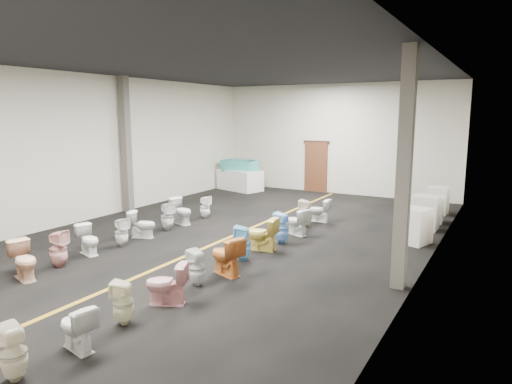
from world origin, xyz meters
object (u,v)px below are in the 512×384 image
toilet_left_5 (121,232)px  toilet_left_6 (142,224)px  toilet_left_3 (58,249)px  toilet_right_8 (282,228)px  toilet_right_11 (319,210)px  toilet_left_4 (89,240)px  toilet_right_5 (226,255)px  toilet_right_6 (243,243)px  toilet_right_1 (77,327)px  toilet_right_7 (261,234)px  toilet_right_0 (13,353)px  toilet_right_2 (123,303)px  toilet_right_3 (167,284)px  display_table (240,180)px  appliance_crate_b (425,213)px  toilet_right_10 (306,213)px  appliance_crate_d (438,200)px  toilet_left_8 (182,211)px  toilet_left_7 (167,216)px  bathtub (240,166)px  appliance_crate_a (414,226)px  toilet_left_9 (205,207)px  toilet_right_4 (197,268)px  toilet_right_9 (297,222)px  toilet_left_2 (24,260)px

toilet_left_5 → toilet_left_6: (-0.14, 0.88, -0.00)m
toilet_left_3 → toilet_right_8: 5.26m
toilet_right_11 → toilet_left_4: bearing=-31.1°
toilet_right_5 → toilet_right_6: toilet_right_5 is taller
toilet_right_6 → toilet_right_8: bearing=155.3°
toilet_right_1 → toilet_right_7: (-0.05, 5.45, 0.07)m
toilet_right_0 → toilet_right_2: 1.79m
toilet_right_3 → toilet_right_7: bearing=157.0°
toilet_right_0 → toilet_right_8: size_ratio=0.91×
display_table → appliance_crate_b: bearing=-21.5°
toilet_right_2 → toilet_right_10: toilet_right_10 is taller
appliance_crate_d → toilet_right_3: bearing=-106.4°
toilet_left_8 → toilet_right_5: 4.69m
toilet_left_3 → toilet_left_8: toilet_left_3 is taller
toilet_left_4 → toilet_right_2: size_ratio=0.98×
toilet_right_2 → toilet_right_0: bearing=-25.0°
toilet_right_2 → toilet_right_5: bearing=152.9°
toilet_left_3 → toilet_right_6: (3.23, 2.35, -0.00)m
toilet_left_7 → toilet_right_0: size_ratio=1.10×
appliance_crate_b → toilet_right_1: (-3.04, -9.56, -0.15)m
bathtub → appliance_crate_a: bathtub is taller
toilet_right_3 → toilet_right_10: (-0.12, 6.32, 0.03)m
toilet_left_5 → toilet_right_7: (3.19, 1.45, 0.05)m
toilet_left_9 → toilet_right_0: size_ratio=0.98×
bathtub → toilet_right_4: 11.29m
toilet_left_7 → toilet_right_2: 5.93m
toilet_right_9 → toilet_left_8: bearing=-57.6°
toilet_right_0 → toilet_right_5: (0.20, 4.49, 0.04)m
appliance_crate_d → toilet_right_3: size_ratio=1.21×
display_table → toilet_right_2: display_table is taller
appliance_crate_d → toilet_left_6: 9.56m
toilet_right_6 → toilet_left_8: bearing=-141.0°
toilet_right_2 → toilet_right_9: toilet_right_9 is taller
appliance_crate_a → toilet_right_8: appliance_crate_a is taller
toilet_left_8 → toilet_right_2: bearing=-135.6°
toilet_left_7 → toilet_right_11: (3.36, 3.13, -0.05)m
toilet_right_7 → toilet_right_0: bearing=-7.1°
toilet_left_3 → toilet_right_5: 3.68m
toilet_left_2 → toilet_left_3: 0.82m
toilet_right_5 → toilet_right_10: 4.56m
toilet_left_5 → toilet_right_10: (3.20, 4.14, 0.04)m
toilet_right_6 → display_table: bearing=-167.7°
toilet_right_8 → toilet_left_7: bearing=-77.7°
toilet_right_11 → toilet_right_6: bearing=-1.1°
appliance_crate_a → toilet_right_7: bearing=-141.2°
toilet_left_7 → appliance_crate_b: bearing=-42.1°
display_table → toilet_left_7: display_table is taller
display_table → toilet_right_8: bearing=-51.2°
toilet_right_1 → display_table: bearing=-146.5°
toilet_right_5 → toilet_right_9: size_ratio=1.11×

